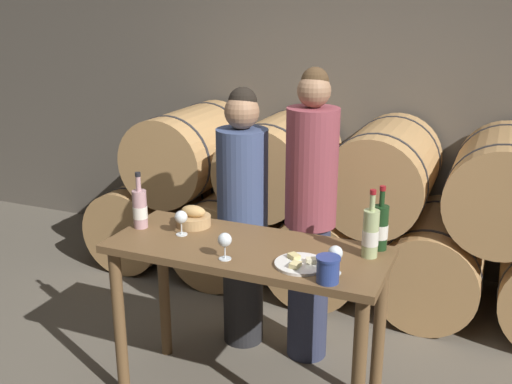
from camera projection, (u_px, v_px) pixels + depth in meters
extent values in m
cube|color=#60594F|center=(356.00, 63.00, 4.60)|extent=(10.00, 0.12, 3.20)
cylinder|color=tan|center=(152.00, 216.00, 5.02)|extent=(0.67, 0.97, 0.67)
cylinder|color=#2D2D33|center=(131.00, 229.00, 4.75)|extent=(0.68, 0.02, 0.68)
cylinder|color=#2D2D33|center=(171.00, 205.00, 5.29)|extent=(0.68, 0.02, 0.68)
cylinder|color=tan|center=(235.00, 229.00, 4.74)|extent=(0.67, 0.97, 0.67)
cylinder|color=#2D2D33|center=(217.00, 243.00, 4.47)|extent=(0.68, 0.02, 0.68)
cylinder|color=#2D2D33|center=(250.00, 217.00, 5.01)|extent=(0.68, 0.02, 0.68)
cylinder|color=tan|center=(328.00, 244.00, 4.46)|extent=(0.67, 0.97, 0.67)
cylinder|color=#2D2D33|center=(315.00, 260.00, 4.18)|extent=(0.68, 0.02, 0.68)
cylinder|color=#2D2D33|center=(339.00, 230.00, 4.73)|extent=(0.68, 0.02, 0.68)
cylinder|color=tan|center=(433.00, 261.00, 4.17)|extent=(0.67, 0.97, 0.67)
cylinder|color=#2D2D33|center=(427.00, 279.00, 3.90)|extent=(0.68, 0.02, 0.68)
cylinder|color=#2D2D33|center=(439.00, 244.00, 4.45)|extent=(0.68, 0.02, 0.68)
cylinder|color=tan|center=(190.00, 151.00, 4.70)|extent=(0.67, 0.97, 0.67)
cylinder|color=#2D2D33|center=(169.00, 161.00, 4.42)|extent=(0.68, 0.02, 0.68)
cylinder|color=#2D2D33|center=(208.00, 143.00, 4.97)|extent=(0.68, 0.02, 0.68)
cylinder|color=tan|center=(281.00, 161.00, 4.41)|extent=(0.67, 0.97, 0.67)
cylinder|color=#2D2D33|center=(265.00, 172.00, 4.14)|extent=(0.68, 0.02, 0.68)
cylinder|color=#2D2D33|center=(295.00, 152.00, 4.69)|extent=(0.68, 0.02, 0.68)
cylinder|color=tan|center=(384.00, 172.00, 4.13)|extent=(0.67, 0.97, 0.67)
cylinder|color=#2D2D33|center=(375.00, 185.00, 3.86)|extent=(0.68, 0.02, 0.68)
cylinder|color=#2D2D33|center=(393.00, 162.00, 4.40)|extent=(0.68, 0.02, 0.68)
cylinder|color=tan|center=(503.00, 185.00, 3.85)|extent=(0.67, 0.97, 0.67)
cylinder|color=#2D2D33|center=(502.00, 199.00, 3.57)|extent=(0.68, 0.02, 0.68)
cylinder|color=#2D2D33|center=(504.00, 173.00, 4.12)|extent=(0.68, 0.02, 0.68)
cylinder|color=brown|center=(120.00, 325.00, 3.16)|extent=(0.06, 0.06, 0.86)
cylinder|color=brown|center=(358.00, 383.00, 2.69)|extent=(0.06, 0.06, 0.86)
cylinder|color=brown|center=(164.00, 289.00, 3.55)|extent=(0.06, 0.06, 0.86)
cylinder|color=brown|center=(379.00, 334.00, 3.08)|extent=(0.06, 0.06, 0.86)
cube|color=brown|center=(247.00, 250.00, 2.98)|extent=(1.40, 0.57, 0.04)
cylinder|color=#232326|center=(243.00, 285.00, 3.72)|extent=(0.25, 0.25, 0.76)
cylinder|color=#3D4C75|center=(242.00, 180.00, 3.51)|extent=(0.30, 0.30, 0.60)
sphere|color=#997051|center=(242.00, 112.00, 3.39)|extent=(0.20, 0.20, 0.20)
sphere|color=black|center=(243.00, 101.00, 3.38)|extent=(0.17, 0.17, 0.17)
cylinder|color=#2D334C|center=(308.00, 291.00, 3.55)|extent=(0.24, 0.24, 0.85)
cylinder|color=#8C3D47|center=(312.00, 168.00, 3.32)|extent=(0.29, 0.29, 0.67)
sphere|color=#997051|center=(314.00, 91.00, 3.19)|extent=(0.18, 0.18, 0.18)
sphere|color=#47331E|center=(315.00, 81.00, 3.18)|extent=(0.15, 0.15, 0.15)
cylinder|color=#193819|center=(380.00, 228.00, 2.91)|extent=(0.08, 0.08, 0.22)
cylinder|color=#193819|center=(382.00, 198.00, 2.86)|extent=(0.03, 0.03, 0.08)
cylinder|color=maroon|center=(383.00, 188.00, 2.85)|extent=(0.03, 0.03, 0.02)
cylinder|color=white|center=(380.00, 231.00, 2.91)|extent=(0.08, 0.08, 0.07)
cylinder|color=#ADBC7F|center=(370.00, 234.00, 2.82)|extent=(0.08, 0.08, 0.23)
cylinder|color=#ADBC7F|center=(372.00, 202.00, 2.77)|extent=(0.03, 0.03, 0.08)
cylinder|color=maroon|center=(373.00, 192.00, 2.76)|extent=(0.03, 0.03, 0.02)
cylinder|color=white|center=(370.00, 237.00, 2.83)|extent=(0.08, 0.08, 0.07)
cylinder|color=#BC8E93|center=(140.00, 209.00, 3.19)|extent=(0.08, 0.08, 0.21)
cylinder|color=#BC8E93|center=(138.00, 184.00, 3.15)|extent=(0.03, 0.03, 0.08)
cylinder|color=black|center=(138.00, 174.00, 3.13)|extent=(0.03, 0.03, 0.02)
cylinder|color=white|center=(140.00, 212.00, 3.19)|extent=(0.08, 0.08, 0.07)
cylinder|color=navy|center=(328.00, 269.00, 2.58)|extent=(0.10, 0.10, 0.12)
cylinder|color=navy|center=(328.00, 258.00, 2.57)|extent=(0.11, 0.11, 0.01)
cylinder|color=tan|center=(194.00, 221.00, 3.23)|extent=(0.19, 0.19, 0.06)
ellipsoid|color=tan|center=(193.00, 211.00, 3.22)|extent=(0.14, 0.08, 0.07)
cylinder|color=white|center=(300.00, 264.00, 2.76)|extent=(0.24, 0.24, 0.01)
cube|color=beige|center=(312.00, 260.00, 2.75)|extent=(0.07, 0.06, 0.02)
cube|color=#E0CC7F|center=(294.00, 256.00, 2.80)|extent=(0.07, 0.07, 0.02)
cube|color=beige|center=(295.00, 265.00, 2.71)|extent=(0.05, 0.06, 0.02)
cylinder|color=white|center=(182.00, 234.00, 3.12)|extent=(0.06, 0.06, 0.00)
cylinder|color=white|center=(182.00, 228.00, 3.11)|extent=(0.01, 0.01, 0.07)
sphere|color=white|center=(181.00, 217.00, 3.09)|extent=(0.07, 0.07, 0.07)
cylinder|color=white|center=(225.00, 259.00, 2.83)|extent=(0.06, 0.06, 0.00)
cylinder|color=white|center=(225.00, 252.00, 2.82)|extent=(0.01, 0.01, 0.07)
sphere|color=white|center=(225.00, 240.00, 2.80)|extent=(0.07, 0.07, 0.07)
cylinder|color=white|center=(334.00, 273.00, 2.68)|extent=(0.06, 0.06, 0.00)
cylinder|color=white|center=(335.00, 266.00, 2.67)|extent=(0.01, 0.01, 0.07)
sphere|color=white|center=(335.00, 253.00, 2.65)|extent=(0.07, 0.07, 0.07)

